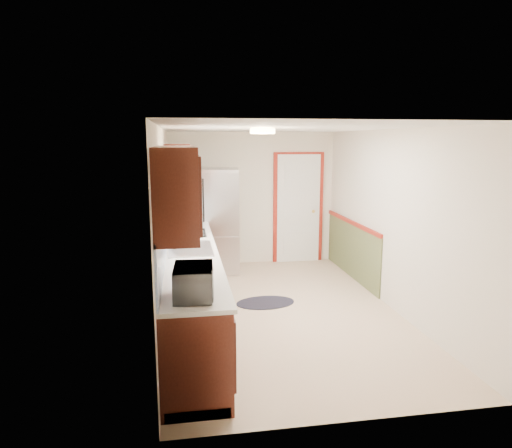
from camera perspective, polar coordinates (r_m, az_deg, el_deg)
name	(u,v)px	position (r m, az deg, el deg)	size (l,w,h in m)	color
room_shell	(282,223)	(5.92, 3.32, 0.17)	(3.20, 5.20, 2.52)	#C6AA8B
kitchen_run	(187,262)	(5.58, -8.58, -4.67)	(0.63, 4.00, 2.20)	#3D150E
back_wall_trim	(309,217)	(8.32, 6.66, 0.93)	(1.12, 2.30, 2.08)	maroon
ceiling_fixture	(263,131)	(5.57, 0.83, 11.54)	(0.30, 0.30, 0.06)	#FFD88C
microwave	(194,278)	(3.91, -7.80, -6.76)	(0.49, 0.27, 0.33)	white
refrigerator	(217,221)	(7.87, -4.89, 0.43)	(0.81, 0.78, 1.78)	#B7B7BC
rug	(265,303)	(6.50, 1.18, -9.79)	(0.83, 0.53, 0.01)	black
cooktop	(189,233)	(6.56, -8.35, -1.13)	(0.46, 0.56, 0.02)	black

